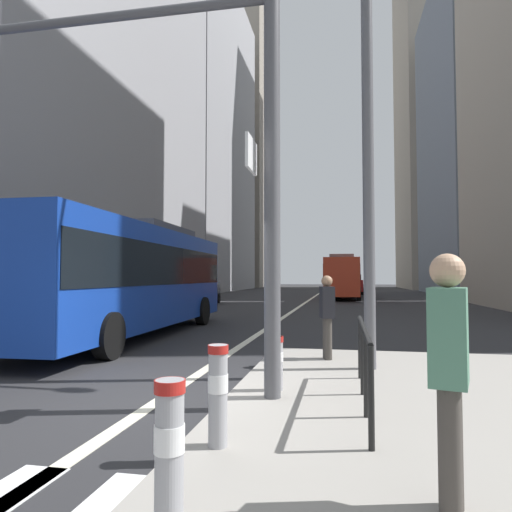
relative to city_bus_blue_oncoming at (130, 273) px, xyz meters
name	(u,v)px	position (x,y,z in m)	size (l,w,h in m)	color
ground_plane	(299,307)	(3.59, 13.78, -1.84)	(160.00, 160.00, 0.00)	#28282B
lane_centre_line	(311,299)	(3.59, 23.78, -1.83)	(0.20, 80.00, 0.01)	beige
office_tower_left_near	(58,24)	(-12.41, 14.24, 16.74)	(12.77, 24.97, 37.16)	#9E9EA3
office_tower_left_mid	(196,139)	(-12.41, 43.01, 17.62)	(10.60, 24.82, 38.91)	#9E9EA3
office_tower_left_far	(240,138)	(-12.41, 68.38, 25.35)	(10.64, 18.31, 54.38)	gray
office_tower_right_mid	(490,136)	(20.59, 36.18, 13.88)	(11.09, 19.68, 31.44)	slate
office_tower_right_far	(441,99)	(20.59, 58.98, 26.48)	(11.64, 18.87, 56.62)	gray
city_bus_blue_oncoming	(130,273)	(0.00, 0.00, 0.00)	(2.91, 11.09, 3.40)	#14389E
city_bus_red_receding	(342,276)	(5.99, 24.91, 0.00)	(2.71, 11.08, 3.40)	red
car_oncoming_mid	(198,289)	(-2.89, 15.26, -0.84)	(2.17, 4.62, 1.94)	#232838
car_receding_near	(352,284)	(6.96, 34.89, -0.85)	(2.17, 4.36, 1.94)	#B2A899
car_receding_far	(353,284)	(7.00, 34.06, -0.85)	(2.10, 4.47, 1.94)	maroon
car_oncoming_far	(180,289)	(-3.77, 14.37, -0.85)	(2.18, 4.27, 1.94)	silver
traffic_signal_gantry	(116,111)	(2.94, -6.42, 2.31)	(6.75, 0.65, 6.00)	#515156
street_lamp_post	(367,78)	(6.59, -4.21, 3.45)	(5.50, 0.32, 8.00)	#56565B
bollard_left	(169,449)	(5.08, -9.70, -1.16)	(0.20, 0.20, 0.95)	#99999E
bollard_right	(218,390)	(4.98, -8.22, -1.16)	(0.20, 0.20, 0.95)	#99999E
bollard_back	(277,360)	(5.21, -6.01, -1.26)	(0.20, 0.20, 0.75)	#99999E
pedestrian_railing	(364,349)	(6.39, -6.52, -1.00)	(0.06, 3.10, 0.98)	black
pedestrian_waiting	(327,313)	(5.83, -3.40, -0.80)	(0.32, 0.42, 1.61)	#423D38
pedestrian_walking	(449,367)	(6.85, -9.09, -0.71)	(0.33, 0.43, 1.75)	#423D38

